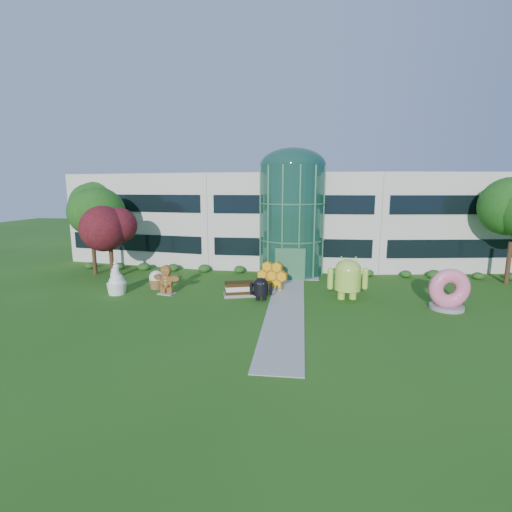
% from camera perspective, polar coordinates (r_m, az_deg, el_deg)
% --- Properties ---
extents(ground, '(140.00, 140.00, 0.00)m').
position_cam_1_polar(ground, '(23.77, 4.49, -8.91)').
color(ground, '#215114').
rests_on(ground, ground).
extents(building, '(46.00, 15.00, 9.30)m').
position_cam_1_polar(building, '(40.56, 5.77, 5.78)').
color(building, beige).
rests_on(building, ground).
extents(atrium, '(6.00, 6.00, 9.80)m').
position_cam_1_polar(atrium, '(34.57, 5.53, 5.43)').
color(atrium, '#194738').
rests_on(atrium, ground).
extents(walkway, '(2.40, 20.00, 0.04)m').
position_cam_1_polar(walkway, '(25.66, 4.70, -7.40)').
color(walkway, '#9E9E93').
rests_on(walkway, ground).
extents(tree_red, '(4.00, 4.00, 6.00)m').
position_cam_1_polar(tree_red, '(34.48, -21.47, 1.57)').
color(tree_red, '#3F0C14').
rests_on(tree_red, ground).
extents(trees_backdrop, '(52.00, 8.00, 8.40)m').
position_cam_1_polar(trees_backdrop, '(35.63, 5.56, 4.44)').
color(trees_backdrop, '#1E4D13').
rests_on(trees_backdrop, ground).
extents(android_green, '(3.25, 2.39, 3.41)m').
position_cam_1_polar(android_green, '(27.21, 13.95, -2.97)').
color(android_green, '#A8D845').
rests_on(android_green, ground).
extents(android_black, '(1.74, 1.21, 1.92)m').
position_cam_1_polar(android_black, '(26.27, 0.77, -4.81)').
color(android_black, black).
rests_on(android_black, ground).
extents(donut, '(2.74, 1.46, 2.77)m').
position_cam_1_polar(donut, '(27.33, 27.46, -4.48)').
color(donut, '#EE5A87').
rests_on(donut, ground).
extents(gingerbread, '(2.59, 1.48, 2.25)m').
position_cam_1_polar(gingerbread, '(28.53, -13.62, -3.54)').
color(gingerbread, brown).
rests_on(gingerbread, ground).
extents(ice_cream_sandwich, '(2.59, 1.79, 1.05)m').
position_cam_1_polar(ice_cream_sandwich, '(27.46, -2.52, -5.09)').
color(ice_cream_sandwich, black).
rests_on(ice_cream_sandwich, ground).
extents(honeycomb, '(2.72, 1.51, 2.03)m').
position_cam_1_polar(honeycomb, '(29.19, 2.53, -3.17)').
color(honeycomb, '#FFB119').
rests_on(honeycomb, ground).
extents(froyo, '(1.59, 1.59, 2.61)m').
position_cam_1_polar(froyo, '(29.64, -20.73, -3.05)').
color(froyo, white).
rests_on(froyo, ground).
extents(cupcake, '(1.61, 1.61, 1.46)m').
position_cam_1_polar(cupcake, '(30.41, -15.07, -3.52)').
color(cupcake, white).
rests_on(cupcake, ground).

